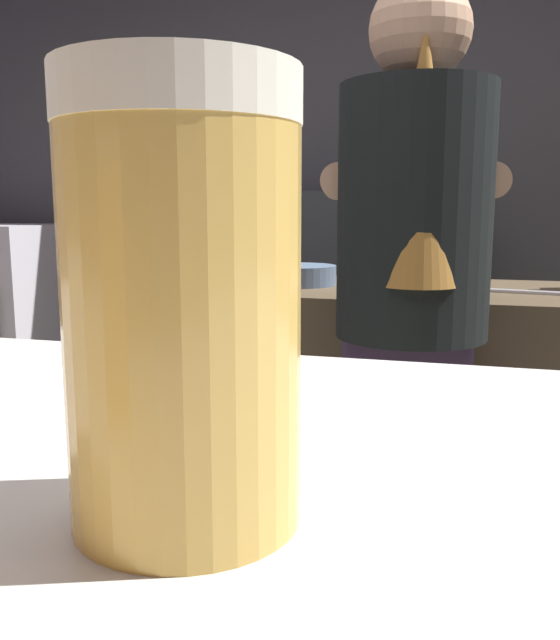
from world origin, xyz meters
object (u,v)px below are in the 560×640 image
object	(u,v)px
mixing_bowl	(301,275)
chefs_knife	(526,292)
bottle_olive_oil	(346,173)
pint_glass_far	(183,305)
bottle_vinegar	(420,171)
bartender	(412,299)

from	to	relation	value
mixing_bowl	chefs_knife	bearing A→B (deg)	-3.37
mixing_bowl	bottle_olive_oil	bearing A→B (deg)	93.69
bottle_olive_oil	pint_glass_far	bearing A→B (deg)	-81.26
bottle_vinegar	chefs_knife	bearing A→B (deg)	-72.94
chefs_knife	bottle_vinegar	size ratio (longest dim) A/B	1.04
mixing_bowl	pint_glass_far	distance (m)	1.83
pint_glass_far	bottle_vinegar	size ratio (longest dim) A/B	0.65
pint_glass_far	mixing_bowl	bearing A→B (deg)	102.20
bottle_olive_oil	bottle_vinegar	distance (m)	0.36
chefs_knife	pint_glass_far	bearing A→B (deg)	-89.46
bartender	bottle_olive_oil	world-z (taller)	bartender
bartender	pint_glass_far	size ratio (longest dim) A/B	10.91
bartender	bottle_vinegar	world-z (taller)	bartender
bottle_vinegar	pint_glass_far	bearing A→B (deg)	-87.78
bottle_olive_oil	mixing_bowl	bearing A→B (deg)	-86.31
mixing_bowl	pint_glass_far	xyz separation A→B (m)	(0.38, -1.78, 0.17)
pint_glass_far	bottle_olive_oil	distance (m)	3.06
bottle_olive_oil	bottle_vinegar	world-z (taller)	bottle_vinegar
bartender	bottle_vinegar	xyz separation A→B (m)	(-0.09, 1.62, 0.36)
pint_glass_far	chefs_knife	bearing A→B (deg)	81.55
bartender	bottle_olive_oil	distance (m)	1.78
pint_glass_far	bottle_olive_oil	size ratio (longest dim) A/B	0.66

